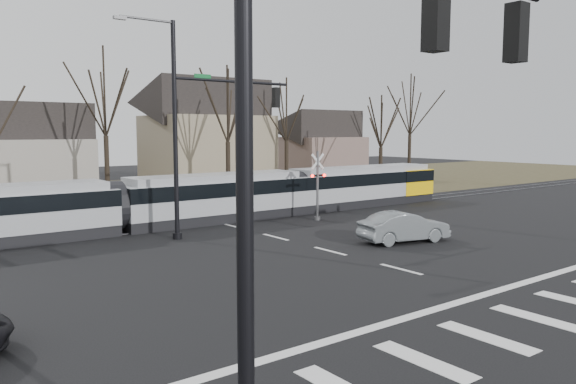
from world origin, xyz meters
TOP-DOWN VIEW (x-y plane):
  - ground at (0.00, 0.00)m, footprint 140.00×140.00m
  - grass_verge at (0.00, 32.00)m, footprint 140.00×28.00m
  - crosswalk at (0.00, -4.00)m, footprint 27.00×2.60m
  - stop_line at (0.00, -1.80)m, footprint 28.00×0.35m
  - lane_dashes at (0.00, 16.00)m, footprint 0.18×30.00m
  - rail_pair at (0.00, 15.80)m, footprint 90.00×1.52m
  - tram at (-0.00, 16.00)m, footprint 35.71×2.65m
  - sedan at (4.08, 5.45)m, footprint 3.40×4.96m
  - signal_pole_near_left at (-10.41, -6.00)m, footprint 9.28×0.44m
  - signal_pole_far at (-2.41, 12.50)m, footprint 9.28×0.44m
  - rail_crossing_signal at (5.00, 12.79)m, footprint 1.08×0.36m
  - tree_row at (2.00, 26.00)m, footprint 59.20×7.20m
  - house_b at (-5.00, 36.00)m, footprint 8.64×7.56m
  - house_c at (9.00, 33.00)m, footprint 10.80×8.64m
  - house_d at (24.00, 35.00)m, footprint 8.64×7.56m

SIDE VIEW (x-z plane):
  - ground at x=0.00m, z-range 0.00..0.00m
  - grass_verge at x=0.00m, z-range 0.00..0.01m
  - crosswalk at x=0.00m, z-range 0.00..0.01m
  - stop_line at x=0.00m, z-range 0.00..0.01m
  - lane_dashes at x=0.00m, z-range 0.00..0.01m
  - rail_pair at x=0.00m, z-range 0.00..0.06m
  - sedan at x=4.08m, z-range 0.00..1.42m
  - tram at x=0.00m, z-range 0.12..2.83m
  - rail_crossing_signal at x=5.00m, z-range -0.11..3.89m
  - house_b at x=-5.00m, z-range 0.14..7.79m
  - house_d at x=24.00m, z-range 0.14..7.79m
  - tree_row at x=2.00m, z-range 0.00..10.00m
  - house_c at x=9.00m, z-range 0.18..10.28m
  - signal_pole_near_left at x=-10.41m, z-range 0.60..10.80m
  - signal_pole_far at x=-2.41m, z-range 0.60..10.80m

